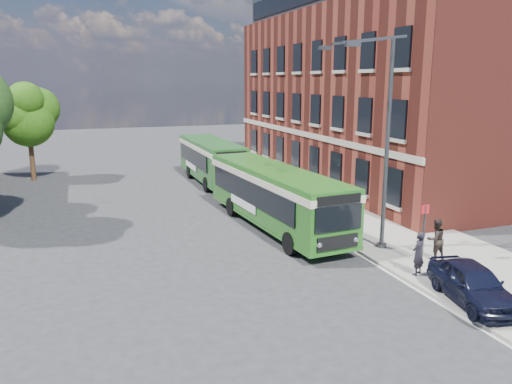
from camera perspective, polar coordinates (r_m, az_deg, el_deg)
name	(u,v)px	position (r m, az deg, el deg)	size (l,w,h in m)	color
ground	(254,249)	(22.10, -0.21, -6.55)	(120.00, 120.00, 0.00)	#2B2B2D
pavement	(315,196)	(31.83, 6.81, -0.48)	(6.00, 48.00, 0.15)	gray
kerb_line	(271,201)	(30.62, 1.70, -1.06)	(0.12, 48.00, 0.01)	beige
brick_office	(380,84)	(37.99, 13.99, 11.86)	(12.10, 26.00, 14.20)	maroon
street_lamp	(380,141)	(21.41, 13.98, 5.62)	(2.96, 2.38, 9.00)	#343639
bus_stop_sign	(424,230)	(20.77, 18.62, -4.15)	(0.35, 0.08, 2.52)	#343639
bus_front	(274,192)	(24.84, 2.13, 0.01)	(3.39, 11.76, 3.02)	#25641C
bus_rear	(211,157)	(36.16, -5.12, 3.98)	(2.69, 9.85, 3.02)	#21591F
parked_car	(473,283)	(17.98, 23.52, -9.55)	(1.56, 3.86, 1.32)	black
pedestrian_a	(418,253)	(19.64, 18.05, -6.68)	(0.61, 0.40, 1.67)	black
pedestrian_b	(436,239)	(21.52, 19.84, -5.09)	(0.82, 0.64, 1.68)	black
tree_right	(28,114)	(39.90, -24.57, 8.10)	(4.25, 4.04, 7.18)	#352113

